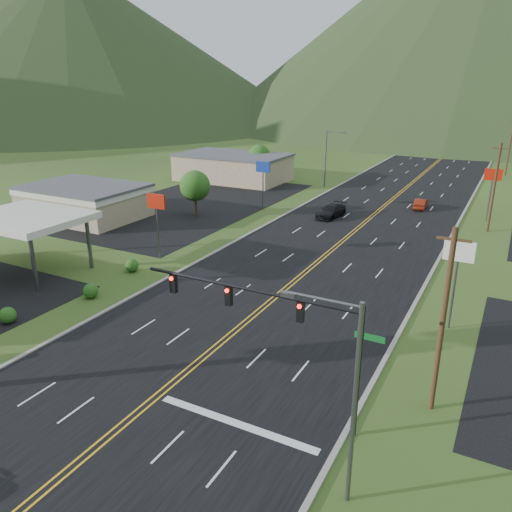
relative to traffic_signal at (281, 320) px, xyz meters
The scene contains 19 objects.
traffic_signal is the anchor object (origin of this frame).
streetlight_east 6.17m from the traffic_signal, 40.39° to the right, with size 3.28×0.25×9.00m.
streetlight_west 58.88m from the traffic_signal, 107.97° to the left, with size 3.28×0.25×9.00m.
gas_canopy 29.59m from the traffic_signal, 164.30° to the left, with size 10.00×8.00×5.30m.
building_west_mid 45.46m from the traffic_signal, 148.05° to the left, with size 14.40×10.40×4.10m.
building_west_far 64.15m from the traffic_signal, 122.56° to the left, with size 18.40×11.40×4.50m.
pole_sign_west_a 26.00m from the traffic_signal, 142.00° to the left, with size 2.00×0.18×6.40m.
pole_sign_west_b 43.17m from the traffic_signal, 118.32° to the left, with size 2.00×0.18×6.40m.
pole_sign_east_a 15.45m from the traffic_signal, 65.05° to the left, with size 2.00×0.18×6.40m.
pole_sign_east_b 46.47m from the traffic_signal, 81.94° to the left, with size 2.00×0.18×6.40m.
tree_west_a 40.80m from the traffic_signal, 130.50° to the left, with size 3.84×3.84×5.82m.
tree_west_b 66.01m from the traffic_signal, 118.49° to the left, with size 3.84×3.84×5.82m.
utility_pole_a 8.08m from the traffic_signal, 29.72° to the left, with size 1.60×0.28×10.00m.
utility_pole_b 41.60m from the traffic_signal, 80.29° to the left, with size 1.60×0.28×10.00m.
utility_pole_c 81.31m from the traffic_signal, 85.05° to the left, with size 1.60×0.28×10.00m.
mountain_n 209.43m from the traffic_signal, 91.80° to the left, with size 220.00×220.00×85.00m, color #213417.
mountain_nw 206.68m from the traffic_signal, 139.05° to the left, with size 190.00×190.00×60.00m, color #213417.
car_dark_mid 40.19m from the traffic_signal, 105.99° to the left, with size 2.19×5.38×1.56m, color black.
car_red_far 48.55m from the traffic_signal, 92.19° to the left, with size 1.43×4.11×1.35m, color maroon.
Camera 1 is at (15.71, -6.06, 16.49)m, focal length 35.00 mm.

